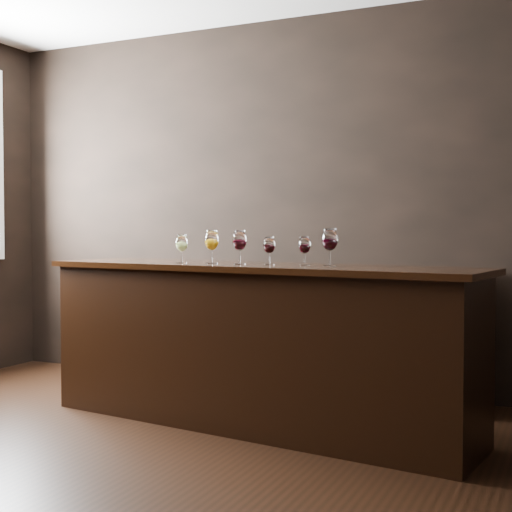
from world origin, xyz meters
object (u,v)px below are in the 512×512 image
at_px(back_bar_shelf, 292,329).
at_px(glass_amber, 212,241).
at_px(bar_counter, 254,348).
at_px(glass_red_c, 305,246).
at_px(glass_red_a, 240,241).
at_px(glass_white, 182,244).
at_px(glass_red_d, 330,241).
at_px(glass_red_b, 269,246).

height_order(back_bar_shelf, glass_amber, glass_amber).
bearing_deg(bar_counter, back_bar_shelf, 105.00).
bearing_deg(glass_red_c, glass_red_a, -172.47).
height_order(glass_white, glass_red_c, glass_white).
relative_size(back_bar_shelf, glass_red_d, 11.98).
bearing_deg(glass_red_c, glass_amber, -175.70).
bearing_deg(back_bar_shelf, glass_red_d, -57.13).
bearing_deg(glass_red_d, bar_counter, 178.84).
bearing_deg(glass_red_d, glass_red_a, -178.79).
bearing_deg(glass_red_c, bar_counter, -174.38).
relative_size(bar_counter, glass_red_a, 13.16).
height_order(glass_white, glass_amber, glass_amber).
bearing_deg(glass_red_b, back_bar_shelf, 103.54).
bearing_deg(glass_red_a, glass_white, -178.63).
xyz_separation_m(back_bar_shelf, glass_red_c, (0.43, -0.89, 0.63)).
xyz_separation_m(bar_counter, glass_amber, (-0.28, -0.01, 0.65)).
height_order(glass_red_a, glass_red_b, glass_red_a).
relative_size(back_bar_shelf, glass_white, 14.39).
relative_size(back_bar_shelf, glass_red_a, 12.60).
height_order(bar_counter, glass_red_d, glass_red_d).
bearing_deg(glass_white, glass_red_a, 1.37).
bearing_deg(glass_red_b, bar_counter, 168.12).
height_order(glass_red_b, glass_red_d, glass_red_d).
bearing_deg(glass_amber, back_bar_shelf, 79.92).
xyz_separation_m(glass_red_a, glass_red_b, (0.20, -0.00, -0.03)).
relative_size(bar_counter, glass_red_b, 16.19).
xyz_separation_m(glass_red_a, glass_red_c, (0.40, 0.05, -0.02)).
distance_m(glass_red_c, glass_red_d, 0.18).
bearing_deg(glass_red_d, glass_amber, -179.70).
distance_m(bar_counter, glass_red_b, 0.64).
xyz_separation_m(glass_white, glass_red_d, (0.97, 0.02, 0.02)).
xyz_separation_m(glass_red_b, glass_red_d, (0.37, 0.01, 0.03)).
xyz_separation_m(glass_white, glass_red_b, (0.60, 0.01, -0.01)).
height_order(glass_white, glass_red_b, glass_white).
relative_size(glass_amber, glass_red_a, 1.00).
distance_m(glass_amber, glass_red_c, 0.60).
bearing_deg(glass_red_d, glass_red_c, 166.41).
bearing_deg(bar_counter, glass_red_d, 6.76).
relative_size(glass_red_b, glass_red_c, 0.99).
distance_m(glass_white, glass_red_b, 0.60).
bearing_deg(glass_white, glass_red_d, 1.27).
xyz_separation_m(bar_counter, glass_red_d, (0.49, -0.01, 0.66)).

